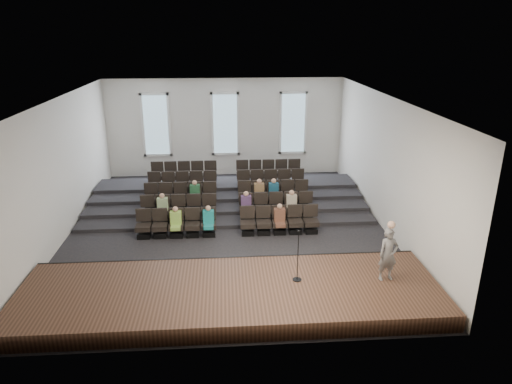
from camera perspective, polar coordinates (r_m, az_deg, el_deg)
ground at (r=17.79m, az=-3.49°, el=-4.55°), size 14.00×14.00×0.00m
ceiling at (r=16.38m, az=-3.85°, el=11.63°), size 12.00×14.00×0.02m
wall_back at (r=23.73m, az=-3.86°, el=8.02°), size 12.00×0.04×5.00m
wall_front at (r=10.38m, az=-3.21°, el=-7.92°), size 12.00×0.04×5.00m
wall_left at (r=17.93m, az=-23.29°, el=2.54°), size 0.04×14.00×5.00m
wall_right at (r=17.98m, az=15.93°, el=3.46°), size 0.04×14.00×5.00m
stage at (r=13.18m, az=-3.18°, el=-12.71°), size 11.80×3.60×0.50m
stage_lip at (r=14.70m, az=-3.32°, el=-9.01°), size 11.80×0.06×0.52m
risers at (r=20.65m, az=-3.62°, el=-0.43°), size 11.80×4.80×0.60m
seating_rows at (r=18.96m, az=-3.60°, el=-0.76°), size 6.80×4.70×1.67m
windows at (r=23.62m, az=-3.87°, el=8.47°), size 8.44×0.10×3.24m
audience at (r=17.89m, az=-2.88°, el=-1.51°), size 5.45×2.64×1.10m
speaker at (r=13.55m, az=16.19°, el=-7.52°), size 0.62×0.45×1.57m
mic_stand at (r=13.18m, az=5.21°, el=-9.13°), size 0.26×0.26×1.57m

